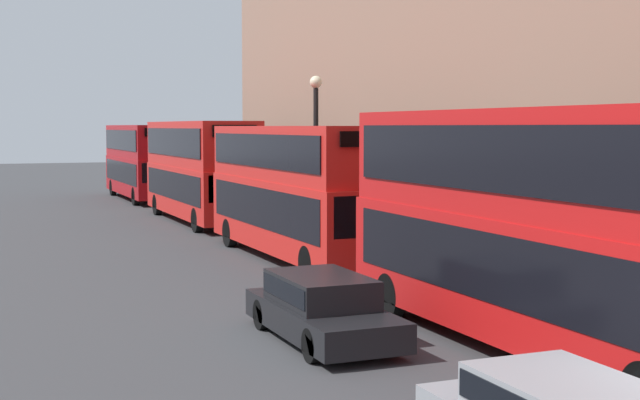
{
  "coord_description": "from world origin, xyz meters",
  "views": [
    {
      "loc": [
        -8.46,
        -8.07,
        4.27
      ],
      "look_at": [
        0.48,
        13.79,
        2.32
      ],
      "focal_mm": 50.0,
      "sensor_mm": 36.0,
      "label": 1
    }
  ],
  "objects_px": {
    "bus_third_in_queue": "(200,167)",
    "bus_trailing": "(142,159)",
    "car_hatchback": "(322,306)",
    "bus_second_in_queue": "(298,186)",
    "pedestrian": "(190,188)",
    "bus_leading": "(545,221)"
  },
  "relations": [
    {
      "from": "bus_third_in_queue",
      "to": "bus_trailing",
      "type": "bearing_deg",
      "value": 90.0
    },
    {
      "from": "bus_trailing",
      "to": "car_hatchback",
      "type": "xyz_separation_m",
      "value": [
        -3.4,
        -35.79,
        -1.69
      ]
    },
    {
      "from": "bus_second_in_queue",
      "to": "pedestrian",
      "type": "xyz_separation_m",
      "value": [
        2.24,
        23.29,
        -1.6
      ]
    },
    {
      "from": "bus_third_in_queue",
      "to": "car_hatchback",
      "type": "bearing_deg",
      "value": -98.56
    },
    {
      "from": "car_hatchback",
      "to": "pedestrian",
      "type": "height_order",
      "value": "pedestrian"
    },
    {
      "from": "bus_second_in_queue",
      "to": "bus_third_in_queue",
      "type": "distance_m",
      "value": 12.32
    },
    {
      "from": "bus_second_in_queue",
      "to": "bus_third_in_queue",
      "type": "height_order",
      "value": "bus_third_in_queue"
    },
    {
      "from": "bus_leading",
      "to": "bus_third_in_queue",
      "type": "bearing_deg",
      "value": 90.0
    },
    {
      "from": "bus_third_in_queue",
      "to": "pedestrian",
      "type": "height_order",
      "value": "bus_third_in_queue"
    },
    {
      "from": "bus_third_in_queue",
      "to": "car_hatchback",
      "type": "xyz_separation_m",
      "value": [
        -3.4,
        -22.59,
        -1.77
      ]
    },
    {
      "from": "bus_leading",
      "to": "bus_third_in_queue",
      "type": "height_order",
      "value": "bus_leading"
    },
    {
      "from": "bus_second_in_queue",
      "to": "car_hatchback",
      "type": "relative_size",
      "value": 2.42
    },
    {
      "from": "bus_leading",
      "to": "car_hatchback",
      "type": "xyz_separation_m",
      "value": [
        -3.4,
        2.61,
        -1.82
      ]
    },
    {
      "from": "bus_leading",
      "to": "pedestrian",
      "type": "distance_m",
      "value": 36.28
    },
    {
      "from": "bus_trailing",
      "to": "pedestrian",
      "type": "relative_size",
      "value": 6.44
    },
    {
      "from": "bus_trailing",
      "to": "pedestrian",
      "type": "height_order",
      "value": "bus_trailing"
    },
    {
      "from": "bus_trailing",
      "to": "pedestrian",
      "type": "xyz_separation_m",
      "value": [
        2.24,
        -2.23,
        -1.63
      ]
    },
    {
      "from": "pedestrian",
      "to": "bus_second_in_queue",
      "type": "bearing_deg",
      "value": -95.5
    },
    {
      "from": "bus_second_in_queue",
      "to": "pedestrian",
      "type": "relative_size",
      "value": 6.54
    },
    {
      "from": "pedestrian",
      "to": "car_hatchback",
      "type": "bearing_deg",
      "value": -99.55
    },
    {
      "from": "bus_second_in_queue",
      "to": "bus_trailing",
      "type": "height_order",
      "value": "bus_trailing"
    },
    {
      "from": "bus_leading",
      "to": "bus_third_in_queue",
      "type": "relative_size",
      "value": 1.03
    }
  ]
}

